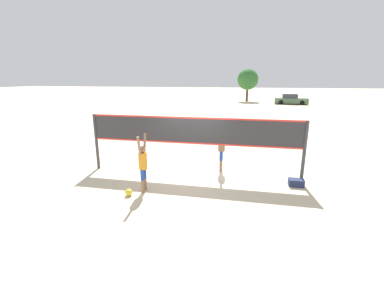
{
  "coord_description": "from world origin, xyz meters",
  "views": [
    {
      "loc": [
        1.92,
        -9.31,
        3.71
      ],
      "look_at": [
        0.0,
        0.0,
        1.27
      ],
      "focal_mm": 24.0,
      "sensor_mm": 36.0,
      "label": 1
    }
  ],
  "objects_px": {
    "volleyball_net": "(192,135)",
    "parked_car_near": "(291,100)",
    "player_spiker": "(143,162)",
    "player_blocker": "(221,145)",
    "gear_bag": "(296,183)",
    "volleyball": "(129,192)",
    "tree_left_cluster": "(248,79)"
  },
  "relations": [
    {
      "from": "volleyball_net",
      "to": "parked_car_near",
      "type": "distance_m",
      "value": 32.16
    },
    {
      "from": "volleyball_net",
      "to": "player_spiker",
      "type": "height_order",
      "value": "volleyball_net"
    },
    {
      "from": "player_spiker",
      "to": "player_blocker",
      "type": "height_order",
      "value": "player_blocker"
    },
    {
      "from": "player_blocker",
      "to": "volleyball",
      "type": "bearing_deg",
      "value": -42.42
    },
    {
      "from": "parked_car_near",
      "to": "player_blocker",
      "type": "bearing_deg",
      "value": -99.96
    },
    {
      "from": "volleyball",
      "to": "player_blocker",
      "type": "bearing_deg",
      "value": 47.58
    },
    {
      "from": "parked_car_near",
      "to": "tree_left_cluster",
      "type": "height_order",
      "value": "tree_left_cluster"
    },
    {
      "from": "gear_bag",
      "to": "volleyball",
      "type": "bearing_deg",
      "value": -160.69
    },
    {
      "from": "volleyball_net",
      "to": "player_blocker",
      "type": "height_order",
      "value": "volleyball_net"
    },
    {
      "from": "gear_bag",
      "to": "parked_car_near",
      "type": "bearing_deg",
      "value": 81.55
    },
    {
      "from": "player_spiker",
      "to": "volleyball",
      "type": "distance_m",
      "value": 1.07
    },
    {
      "from": "volleyball_net",
      "to": "player_blocker",
      "type": "bearing_deg",
      "value": 35.42
    },
    {
      "from": "volleyball_net",
      "to": "parked_car_near",
      "type": "xyz_separation_m",
      "value": [
        8.48,
        31.01,
        -0.97
      ]
    },
    {
      "from": "gear_bag",
      "to": "player_blocker",
      "type": "bearing_deg",
      "value": 159.25
    },
    {
      "from": "player_spiker",
      "to": "player_blocker",
      "type": "distance_m",
      "value": 3.46
    },
    {
      "from": "volleyball_net",
      "to": "volleyball",
      "type": "bearing_deg",
      "value": -126.7
    },
    {
      "from": "volleyball_net",
      "to": "gear_bag",
      "type": "xyz_separation_m",
      "value": [
        3.83,
        -0.29,
        -1.5
      ]
    },
    {
      "from": "player_spiker",
      "to": "parked_car_near",
      "type": "distance_m",
      "value": 34.22
    },
    {
      "from": "player_blocker",
      "to": "parked_car_near",
      "type": "relative_size",
      "value": 0.44
    },
    {
      "from": "player_blocker",
      "to": "parked_car_near",
      "type": "height_order",
      "value": "player_blocker"
    },
    {
      "from": "gear_bag",
      "to": "parked_car_near",
      "type": "height_order",
      "value": "parked_car_near"
    },
    {
      "from": "player_blocker",
      "to": "parked_car_near",
      "type": "distance_m",
      "value": 31.15
    },
    {
      "from": "parked_car_near",
      "to": "volleyball",
      "type": "bearing_deg",
      "value": -103.14
    },
    {
      "from": "volleyball",
      "to": "volleyball_net",
      "type": "bearing_deg",
      "value": 53.3
    },
    {
      "from": "player_spiker",
      "to": "volleyball",
      "type": "relative_size",
      "value": 8.41
    },
    {
      "from": "player_blocker",
      "to": "volleyball",
      "type": "relative_size",
      "value": 8.85
    },
    {
      "from": "player_spiker",
      "to": "volleyball",
      "type": "bearing_deg",
      "value": 139.73
    },
    {
      "from": "player_blocker",
      "to": "player_spiker",
      "type": "bearing_deg",
      "value": -42.77
    },
    {
      "from": "player_spiker",
      "to": "tree_left_cluster",
      "type": "height_order",
      "value": "tree_left_cluster"
    },
    {
      "from": "player_blocker",
      "to": "gear_bag",
      "type": "xyz_separation_m",
      "value": [
        2.77,
        -1.05,
        -0.96
      ]
    },
    {
      "from": "volleyball_net",
      "to": "parked_car_near",
      "type": "relative_size",
      "value": 1.74
    },
    {
      "from": "player_spiker",
      "to": "parked_car_near",
      "type": "xyz_separation_m",
      "value": [
        9.77,
        32.79,
        -0.37
      ]
    }
  ]
}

